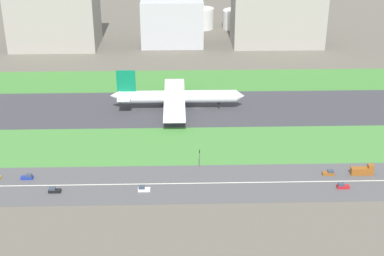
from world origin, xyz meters
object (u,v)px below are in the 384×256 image
object	(u,v)px
car_1	(343,186)
hangar_building	(172,23)
fuel_tank_west	(201,18)
fuel_tank_east	(288,17)
car_0	(27,177)
office_tower	(278,11)
car_4	(144,189)
car_5	(329,173)
fuel_tank_centre	(240,19)
car_2	(54,190)
terminal_building	(53,5)
truck_0	(362,171)
traffic_light	(199,157)
airliner	(175,97)

from	to	relation	value
car_1	hangar_building	xyz separation A→B (m)	(-62.32, 192.00, 14.28)
fuel_tank_west	fuel_tank_east	world-z (taller)	fuel_tank_east
car_1	fuel_tank_east	distance (m)	238.37
car_0	office_tower	bearing A→B (deg)	55.83
car_4	car_5	bearing A→B (deg)	-171.82
car_4	fuel_tank_centre	world-z (taller)	fuel_tank_centre
car_5	car_1	bearing A→B (deg)	-76.42
car_2	car_4	world-z (taller)	same
car_5	terminal_building	world-z (taller)	terminal_building
car_5	fuel_tank_centre	size ratio (longest dim) A/B	0.17
car_0	truck_0	xyz separation A→B (m)	(126.09, -0.00, 0.75)
car_2	fuel_tank_east	xyz separation A→B (m)	(128.27, 237.00, 7.56)
office_tower	fuel_tank_centre	size ratio (longest dim) A/B	2.36
car_4	hangar_building	distance (m)	192.77
car_1	traffic_light	distance (m)	54.35
truck_0	fuel_tank_centre	xyz separation A→B (m)	(-22.35, 227.00, 5.07)
car_2	office_tower	bearing A→B (deg)	-120.18
car_0	office_tower	distance (m)	221.05
terminal_building	fuel_tank_centre	bearing A→B (deg)	19.41
car_2	terminal_building	xyz separation A→B (m)	(-35.85, 192.00, 26.64)
fuel_tank_centre	fuel_tank_east	bearing A→B (deg)	0.00
airliner	fuel_tank_centre	bearing A→B (deg)	73.02
terminal_building	office_tower	distance (m)	147.59
car_4	traffic_light	bearing A→B (deg)	-139.18
fuel_tank_east	airliner	bearing A→B (deg)	-118.11
car_0	car_5	world-z (taller)	same
office_tower	car_0	bearing A→B (deg)	-124.17
truck_0	car_1	bearing A→B (deg)	-135.90
terminal_building	fuel_tank_east	xyz separation A→B (m)	(164.13, 45.00, -19.08)
car_4	fuel_tank_east	distance (m)	255.96
fuel_tank_west	fuel_tank_east	distance (m)	65.19
truck_0	car_5	xyz separation A→B (m)	(-12.73, 0.00, -0.75)
office_tower	fuel_tank_centre	xyz separation A→B (m)	(-19.79, 45.00, -15.99)
car_5	traffic_light	size ratio (longest dim) A/B	0.61
car_4	car_1	bearing A→B (deg)	-180.00
fuel_tank_east	car_5	bearing A→B (deg)	-96.73
car_4	fuel_tank_east	xyz separation A→B (m)	(96.38, 237.00, 7.56)
car_2	office_tower	world-z (taller)	office_tower
car_0	office_tower	size ratio (longest dim) A/B	0.07
fuel_tank_centre	truck_0	bearing A→B (deg)	-84.38
truck_0	traffic_light	distance (m)	62.06
car_1	fuel_tank_centre	xyz separation A→B (m)	(-12.03, 237.00, 5.82)
office_tower	fuel_tank_east	distance (m)	50.04
terminal_building	airliner	bearing A→B (deg)	-55.22
car_5	car_1	size ratio (longest dim) A/B	1.00
terminal_building	fuel_tank_centre	world-z (taller)	terminal_building
hangar_building	airliner	bearing A→B (deg)	-89.12
car_2	terminal_building	distance (m)	197.13
hangar_building	office_tower	distance (m)	70.49
hangar_building	fuel_tank_centre	size ratio (longest dim) A/B	1.61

